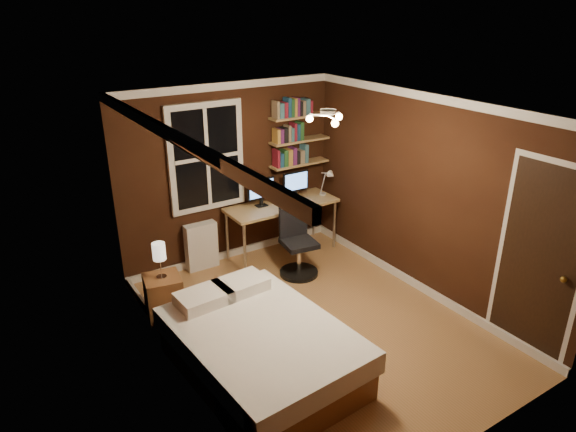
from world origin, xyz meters
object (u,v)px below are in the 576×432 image
desk (282,208)px  desk_lamp (326,182)px  monitor_left (261,192)px  monitor_right (296,185)px  bed (260,348)px  nightstand (164,296)px  office_chair (298,250)px  bedside_lamp (160,261)px  radiator (201,246)px

desk → desk_lamp: bearing=-7.2°
monitor_left → monitor_right: bearing=0.0°
bed → nightstand: 1.56m
desk → bed: bearing=-126.7°
monitor_left → office_chair: monitor_left is taller
bed → monitor_right: size_ratio=4.85×
bedside_lamp → monitor_left: monitor_left is taller
desk → monitor_right: size_ratio=3.89×
monitor_left → bed: bearing=-120.5°
desk → monitor_right: 0.40m
desk → monitor_left: bearing=164.2°
bed → monitor_right: monitor_right is taller
radiator → desk_lamp: size_ratio=1.51×
monitor_right → nightstand: bearing=-162.6°
monitor_right → desk_lamp: size_ratio=0.96×
bed → office_chair: 2.09m
desk → office_chair: 0.75m
nightstand → radiator: (0.86, 0.86, 0.08)m
desk_lamp → bedside_lamp: bearing=-168.6°
office_chair → desk: bearing=84.8°
desk → office_chair: size_ratio=1.73×
monitor_right → office_chair: monitor_right is taller
bedside_lamp → desk: bedside_lamp is taller
bedside_lamp → desk_lamp: (2.77, 0.56, 0.27)m
monitor_left → desk: bearing=-15.8°
monitor_right → monitor_left: bearing=180.0°
monitor_right → desk_lamp: (0.43, -0.17, 0.02)m
bedside_lamp → radiator: (0.86, 0.86, -0.40)m
desk_lamp → office_chair: desk_lamp is taller
nightstand → desk_lamp: 2.92m
bed → desk_lamp: size_ratio=4.64×
nightstand → monitor_left: monitor_left is taller
desk → desk_lamp: size_ratio=3.72×
radiator → desk_lamp: 2.04m
bed → office_chair: (1.45, 1.50, 0.07)m
bedside_lamp → desk_lamp: size_ratio=0.99×
bed → office_chair: bearing=42.1°
desk → office_chair: office_chair is taller
radiator → monitor_left: size_ratio=1.58×
bedside_lamp → monitor_left: 1.92m
office_chair → monitor_left: bearing=108.8°
nightstand → desk: size_ratio=0.31×
bed → monitor_right: 3.00m
monitor_left → office_chair: (0.14, -0.72, -0.63)m
monitor_left → monitor_right: 0.58m
nightstand → radiator: radiator is taller
bed → desk: size_ratio=1.25×
nightstand → monitor_right: size_ratio=1.21×
nightstand → bedside_lamp: (0.00, 0.00, 0.47)m
nightstand → office_chair: (1.89, 0.01, 0.10)m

